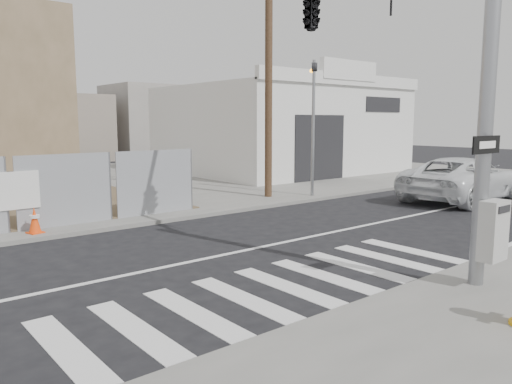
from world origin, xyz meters
TOP-DOWN VIEW (x-y plane):
  - ground at (0.00, 0.00)m, footprint 100.00×100.00m
  - sidewalk_far at (0.00, 14.00)m, footprint 50.00×20.00m
  - signal_pole at (2.49, -2.05)m, footprint 0.96×5.87m
  - far_signal_pole at (8.00, 4.60)m, footprint 0.16×0.20m
  - concrete_wall_right at (-0.50, 14.08)m, footprint 5.50×1.30m
  - auto_shop at (14.00, 12.97)m, footprint 12.00×10.20m
  - utility_pole_right at (6.50, 5.50)m, footprint 1.60×0.28m
  - suv at (12.16, 0.62)m, footprint 6.09×3.07m
  - traffic_cone_d at (-2.39, 4.52)m, footprint 0.43×0.43m

SIDE VIEW (x-z plane):
  - ground at x=0.00m, z-range 0.00..0.00m
  - sidewalk_far at x=0.00m, z-range 0.00..0.12m
  - traffic_cone_d at x=-2.39m, z-range 0.11..0.80m
  - suv at x=12.16m, z-range 0.00..1.65m
  - auto_shop at x=14.00m, z-range -0.44..5.51m
  - concrete_wall_right at x=-0.50m, z-range -0.62..7.38m
  - far_signal_pole at x=8.00m, z-range 0.68..6.28m
  - signal_pole at x=2.49m, z-range 1.28..8.28m
  - utility_pole_right at x=6.50m, z-range 0.20..10.20m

